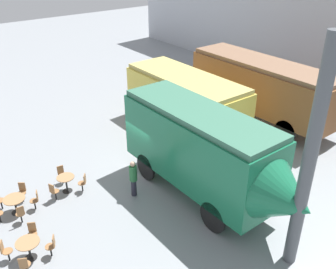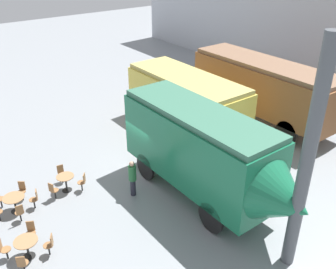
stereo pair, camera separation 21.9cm
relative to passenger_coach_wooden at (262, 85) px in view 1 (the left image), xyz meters
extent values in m
plane|color=gray|center=(0.26, -8.64, -2.23)|extent=(80.00, 80.00, 0.00)
cube|color=brown|center=(0.00, 0.00, -0.09)|extent=(9.53, 2.70, 2.57)
cube|color=brown|center=(0.00, 0.00, 1.32)|extent=(9.34, 2.49, 0.24)
cylinder|color=black|center=(2.86, -1.29, -1.57)|extent=(1.31, 0.12, 1.31)
cylinder|color=black|center=(2.86, 1.29, -1.57)|extent=(1.31, 0.12, 1.31)
cylinder|color=black|center=(-2.86, -1.29, -1.57)|extent=(1.31, 0.12, 1.31)
cylinder|color=black|center=(-2.86, 1.29, -1.57)|extent=(1.31, 0.12, 1.31)
cube|color=#E0C64C|center=(-1.82, -4.50, -0.42)|extent=(7.76, 2.90, 2.43)
cube|color=tan|center=(-1.82, -4.50, 0.92)|extent=(7.60, 2.67, 0.24)
cylinder|color=black|center=(0.51, -5.89, -1.77)|extent=(0.92, 0.12, 0.92)
cylinder|color=black|center=(0.51, -3.11, -1.77)|extent=(0.92, 0.12, 0.92)
cylinder|color=black|center=(-4.15, -5.89, -1.77)|extent=(0.92, 0.12, 0.92)
cylinder|color=black|center=(-4.15, -3.11, -1.77)|extent=(0.92, 0.12, 0.92)
cube|color=#196B47|center=(3.30, -8.15, 0.06)|extent=(7.40, 2.45, 2.93)
cone|color=#196B47|center=(7.83, -8.15, 0.06)|extent=(1.67, 2.33, 2.33)
cube|color=#366B54|center=(3.30, -8.15, 1.64)|extent=(7.25, 2.26, 0.24)
cylinder|color=black|center=(5.52, -9.32, -1.59)|extent=(1.27, 0.12, 1.27)
cylinder|color=black|center=(5.52, -6.99, -1.59)|extent=(1.27, 0.12, 1.27)
cylinder|color=black|center=(1.08, -9.32, -1.59)|extent=(1.27, 0.12, 1.27)
cylinder|color=black|center=(1.08, -6.99, -1.59)|extent=(1.27, 0.12, 1.27)
cylinder|color=black|center=(-0.27, -12.67, -2.22)|extent=(0.44, 0.44, 0.02)
cylinder|color=black|center=(-0.27, -12.67, -1.85)|extent=(0.08, 0.08, 0.71)
cylinder|color=#9E754C|center=(-0.27, -12.67, -1.48)|extent=(0.77, 0.77, 0.03)
cylinder|color=black|center=(2.61, -15.37, -2.22)|extent=(0.44, 0.44, 0.02)
cylinder|color=black|center=(2.61, -15.37, -1.86)|extent=(0.08, 0.08, 0.70)
cylinder|color=#9E754C|center=(2.61, -15.37, -1.50)|extent=(0.84, 0.84, 0.03)
cylinder|color=black|center=(-0.19, -14.93, -2.22)|extent=(0.44, 0.44, 0.02)
cylinder|color=black|center=(-0.19, -14.93, -1.88)|extent=(0.08, 0.08, 0.66)
cylinder|color=#9E754C|center=(-0.19, -14.93, -1.53)|extent=(0.87, 0.87, 0.03)
cylinder|color=black|center=(-0.95, -12.57, -2.02)|extent=(0.06, 0.06, 0.42)
cylinder|color=olive|center=(-0.95, -12.57, -1.79)|extent=(0.36, 0.36, 0.03)
cube|color=olive|center=(-1.11, -12.55, -1.57)|extent=(0.08, 0.29, 0.42)
cylinder|color=black|center=(-0.02, -13.30, -2.02)|extent=(0.06, 0.06, 0.42)
cylinder|color=olive|center=(-0.02, -13.30, -1.79)|extent=(0.36, 0.36, 0.03)
cube|color=olive|center=(0.04, -13.44, -1.57)|extent=(0.28, 0.15, 0.42)
cylinder|color=black|center=(0.15, -12.12, -2.02)|extent=(0.06, 0.06, 0.42)
cylinder|color=olive|center=(0.15, -12.12, -1.79)|extent=(0.36, 0.36, 0.03)
cube|color=olive|center=(0.24, -12.00, -1.57)|extent=(0.25, 0.21, 0.42)
cylinder|color=black|center=(2.96, -14.74, -2.02)|extent=(0.06, 0.06, 0.42)
cylinder|color=olive|center=(2.96, -14.74, -1.79)|extent=(0.36, 0.36, 0.03)
cube|color=olive|center=(3.04, -14.61, -1.57)|extent=(0.27, 0.17, 0.42)
cylinder|color=black|center=(1.99, -15.02, -2.02)|extent=(0.06, 0.06, 0.42)
cylinder|color=olive|center=(1.99, -15.02, -1.79)|extent=(0.36, 0.36, 0.03)
cube|color=olive|center=(1.85, -14.95, -1.57)|extent=(0.17, 0.27, 0.42)
cylinder|color=black|center=(2.26, -16.00, -2.02)|extent=(0.06, 0.06, 0.42)
cylinder|color=olive|center=(2.26, -16.00, -1.79)|extent=(0.36, 0.36, 0.03)
cube|color=olive|center=(2.19, -16.13, -1.57)|extent=(0.27, 0.17, 0.42)
cylinder|color=black|center=(3.24, -15.72, -2.02)|extent=(0.06, 0.06, 0.42)
cylinder|color=olive|center=(3.24, -15.72, -1.79)|extent=(0.36, 0.36, 0.03)
cube|color=olive|center=(3.37, -15.79, -1.57)|extent=(0.17, 0.27, 0.42)
cylinder|color=black|center=(0.55, -14.97, -2.02)|extent=(0.06, 0.06, 0.42)
cylinder|color=olive|center=(0.55, -14.97, -1.79)|extent=(0.36, 0.36, 0.03)
cube|color=olive|center=(0.70, -14.98, -1.57)|extent=(0.05, 0.29, 0.42)
cylinder|color=black|center=(0.08, -14.25, -2.02)|extent=(0.06, 0.06, 0.42)
cylinder|color=olive|center=(0.08, -14.25, -1.79)|extent=(0.36, 0.36, 0.03)
cube|color=olive|center=(0.13, -14.10, -1.57)|extent=(0.28, 0.14, 0.42)
cylinder|color=black|center=(-0.76, -14.47, -2.02)|extent=(0.06, 0.06, 0.42)
cylinder|color=olive|center=(-0.76, -14.47, -1.79)|extent=(0.36, 0.36, 0.03)
cube|color=olive|center=(-0.88, -14.38, -1.57)|extent=(0.21, 0.25, 0.42)
cylinder|color=black|center=(-0.80, -15.34, -2.02)|extent=(0.06, 0.06, 0.42)
cylinder|color=olive|center=(-0.80, -15.34, -1.79)|extent=(0.36, 0.36, 0.03)
cylinder|color=black|center=(0.01, -15.64, -2.02)|extent=(0.06, 0.06, 0.42)
cylinder|color=#262633|center=(1.79, -10.46, -1.83)|extent=(0.24, 0.24, 0.79)
cylinder|color=#266638|center=(1.79, -10.46, -1.09)|extent=(0.34, 0.34, 0.70)
sphere|color=tan|center=(1.79, -10.46, -0.62)|extent=(0.23, 0.23, 0.23)
cylinder|color=#4C5156|center=(8.26, -8.18, 1.77)|extent=(0.44, 0.44, 8.00)
camera|label=1|loc=(13.22, -17.47, 7.85)|focal=40.00mm
camera|label=2|loc=(13.36, -17.29, 7.85)|focal=40.00mm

